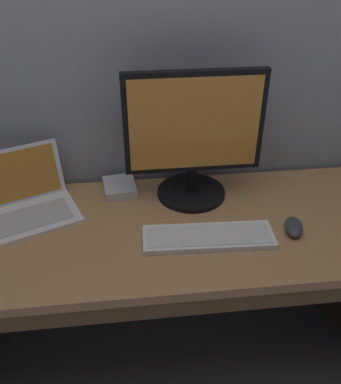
% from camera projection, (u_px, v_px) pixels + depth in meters
% --- Properties ---
extents(ground_plane, '(14.00, 14.00, 0.00)m').
position_uv_depth(ground_plane, '(155.00, 358.00, 1.86)').
color(ground_plane, '#4C4C51').
extents(desk, '(1.87, 0.63, 0.74)m').
position_uv_depth(desk, '(153.00, 271.00, 1.55)').
color(desk, '#A87A4C').
rests_on(desk, ground).
extents(laptop_white, '(0.41, 0.37, 0.21)m').
position_uv_depth(laptop_white, '(23.00, 202.00, 1.49)').
color(laptop_white, white).
rests_on(laptop_white, desk).
extents(external_monitor, '(0.49, 0.26, 0.48)m').
position_uv_depth(external_monitor, '(194.00, 136.00, 1.47)').
color(external_monitor, black).
rests_on(external_monitor, desk).
extents(wired_keyboard, '(0.44, 0.15, 0.02)m').
position_uv_depth(wired_keyboard, '(208.00, 237.00, 1.39)').
color(wired_keyboard, white).
rests_on(wired_keyboard, desk).
extents(computer_mouse, '(0.09, 0.12, 0.04)m').
position_uv_depth(computer_mouse, '(294.00, 227.00, 1.42)').
color(computer_mouse, '#38383D').
rests_on(computer_mouse, desk).
extents(external_drive_box, '(0.14, 0.15, 0.03)m').
position_uv_depth(external_drive_box, '(120.00, 187.00, 1.63)').
color(external_drive_box, silver).
rests_on(external_drive_box, desk).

